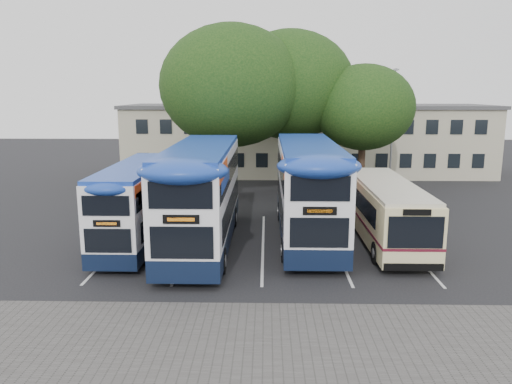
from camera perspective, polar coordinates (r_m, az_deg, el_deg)
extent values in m
plane|color=black|center=(20.27, 11.52, -10.18)|extent=(120.00, 120.00, 0.00)
cube|color=#595654|center=(15.49, 7.26, -17.11)|extent=(40.00, 6.00, 0.01)
cube|color=silver|center=(25.69, -15.09, -5.67)|extent=(0.12, 11.00, 0.01)
cube|color=silver|center=(24.93, -7.31, -5.87)|extent=(0.12, 11.00, 0.01)
cube|color=silver|center=(24.66, 0.80, -5.97)|extent=(0.12, 11.00, 0.01)
cube|color=silver|center=(24.88, 8.93, -5.96)|extent=(0.12, 11.00, 0.01)
cube|color=silver|center=(25.59, 16.77, -5.83)|extent=(0.12, 11.00, 0.01)
cube|color=#BFBB9A|center=(45.88, 5.76, 5.90)|extent=(32.00, 8.00, 6.00)
cube|color=#4C4C4F|center=(45.69, 5.84, 9.71)|extent=(32.40, 8.40, 0.30)
cube|color=black|center=(42.05, 6.15, 3.61)|extent=(30.00, 0.06, 1.20)
cube|color=black|center=(41.76, 6.23, 7.41)|extent=(30.00, 0.06, 1.20)
cylinder|color=gray|center=(39.81, 15.30, 6.89)|extent=(0.14, 0.14, 9.00)
cube|color=gray|center=(39.73, 15.65, 13.36)|extent=(0.12, 0.80, 0.12)
cube|color=gray|center=(39.34, 15.79, 13.30)|extent=(0.25, 0.50, 0.12)
cylinder|color=black|center=(35.02, -2.74, 3.99)|extent=(0.50, 0.50, 5.70)
ellipsoid|color=black|center=(34.73, -2.82, 12.02)|extent=(9.77, 9.77, 8.30)
cylinder|color=black|center=(37.22, 3.81, 4.46)|extent=(0.50, 0.50, 5.76)
ellipsoid|color=black|center=(36.95, 3.91, 12.10)|extent=(9.23, 9.23, 7.85)
cylinder|color=black|center=(36.12, 11.94, 3.12)|extent=(0.50, 0.50, 4.63)
ellipsoid|color=black|center=(35.78, 12.21, 9.44)|extent=(6.98, 6.98, 5.93)
cube|color=black|center=(25.33, -13.24, -4.35)|extent=(2.23, 9.37, 0.71)
cube|color=white|center=(24.92, -13.43, -0.50)|extent=(2.23, 9.37, 2.77)
cube|color=#1B3FA5|center=(24.67, -13.58, 2.74)|extent=(2.19, 9.18, 0.27)
cube|color=black|center=(25.34, -13.20, -2.05)|extent=(2.27, 8.30, 0.89)
cube|color=black|center=(24.80, -13.49, 0.91)|extent=(2.27, 8.83, 0.80)
cube|color=#F04F14|center=(21.51, -12.71, 0.69)|extent=(0.02, 2.85, 0.49)
cube|color=black|center=(20.54, -16.70, -3.46)|extent=(1.07, 0.06, 0.27)
cylinder|color=black|center=(28.17, -13.85, -3.16)|extent=(0.27, 0.89, 0.89)
cylinder|color=black|center=(27.71, -9.82, -3.23)|extent=(0.27, 0.89, 0.89)
cylinder|color=black|center=(22.85, -17.61, -6.80)|extent=(0.27, 0.89, 0.89)
cylinder|color=black|center=(22.29, -12.66, -6.99)|extent=(0.27, 0.89, 0.89)
cube|color=black|center=(24.42, -6.11, -4.33)|extent=(2.78, 11.66, 0.89)
cube|color=white|center=(23.92, -6.22, 0.67)|extent=(2.78, 11.66, 3.44)
cube|color=#1B3FA5|center=(23.66, -6.31, 4.90)|extent=(2.72, 11.43, 0.33)
cube|color=black|center=(24.44, -6.07, -1.36)|extent=(2.82, 10.33, 1.11)
cube|color=black|center=(23.79, -6.26, 2.51)|extent=(2.82, 10.99, 1.00)
cube|color=#F04F14|center=(19.78, -3.71, 2.53)|extent=(0.02, 3.55, 0.61)
cube|color=black|center=(18.29, -8.56, -3.11)|extent=(1.33, 0.06, 0.33)
cylinder|color=black|center=(27.89, -7.78, -2.84)|extent=(0.33, 1.11, 1.11)
cylinder|color=black|center=(27.61, -2.62, -2.89)|extent=(0.33, 1.11, 1.11)
cylinder|color=black|center=(21.09, -10.84, -7.67)|extent=(0.33, 1.11, 1.11)
cylinder|color=black|center=(20.72, -3.97, -7.84)|extent=(0.33, 1.11, 1.11)
cube|color=black|center=(25.69, 5.85, -3.53)|extent=(2.76, 11.60, 0.88)
cube|color=white|center=(25.23, 5.95, 1.20)|extent=(2.76, 11.60, 3.42)
cube|color=#1B3FA5|center=(24.97, 6.04, 5.19)|extent=(2.71, 11.36, 0.33)
cube|color=black|center=(25.73, 5.85, -0.73)|extent=(2.80, 10.27, 1.10)
cube|color=black|center=(25.10, 5.99, 2.93)|extent=(2.80, 10.93, 0.99)
cube|color=#F04F14|center=(21.44, 10.55, 2.99)|extent=(0.02, 3.53, 0.61)
cube|color=black|center=(19.57, 7.30, -2.16)|extent=(1.33, 0.06, 0.33)
cylinder|color=black|center=(28.94, 2.86, -2.23)|extent=(0.33, 1.10, 1.10)
cylinder|color=black|center=(29.12, 7.78, -2.24)|extent=(0.33, 1.10, 1.10)
cylinder|color=black|center=(22.04, 3.36, -6.65)|extent=(0.33, 1.10, 1.10)
cylinder|color=black|center=(22.27, 9.83, -6.61)|extent=(0.33, 1.10, 1.10)
cube|color=red|center=(26.61, 8.76, 3.34)|extent=(0.02, 4.42, 0.94)
cube|color=beige|center=(25.56, 14.61, -2.08)|extent=(2.50, 10.00, 2.55)
cube|color=beige|center=(25.29, 14.76, 0.84)|extent=(2.40, 9.60, 0.20)
cube|color=black|center=(25.94, 14.41, -0.91)|extent=(2.54, 8.00, 0.90)
cube|color=maroon|center=(25.66, 14.57, -3.00)|extent=(2.53, 10.02, 0.12)
cube|color=black|center=(20.79, 17.79, -4.43)|extent=(2.20, 0.06, 1.30)
cylinder|color=black|center=(22.41, 13.62, -6.79)|extent=(0.30, 1.00, 1.00)
cylinder|color=black|center=(23.00, 19.17, -6.64)|extent=(0.30, 1.00, 1.00)
cylinder|color=black|center=(28.44, 10.92, -2.78)|extent=(0.30, 1.00, 1.00)
cylinder|color=black|center=(28.91, 15.35, -2.76)|extent=(0.30, 1.00, 1.00)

